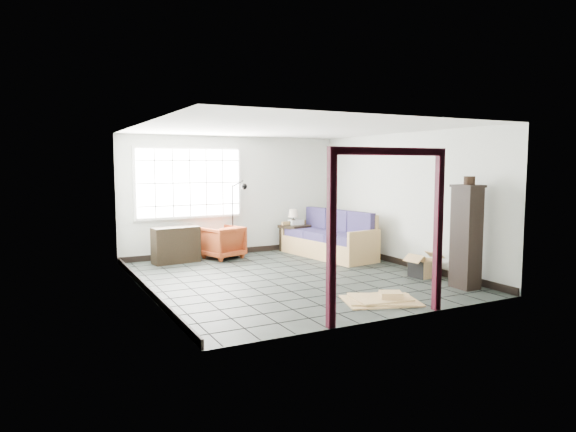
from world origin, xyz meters
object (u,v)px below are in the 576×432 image
armchair (222,240)px  futon_sofa (331,240)px  side_table (294,230)px  tall_shelf (466,236)px

armchair → futon_sofa: bearing=139.6°
armchair → side_table: bearing=164.4°
tall_shelf → side_table: bearing=101.7°
armchair → side_table: (1.77, 0.08, 0.12)m
side_table → armchair: bearing=-177.5°
side_table → tall_shelf: tall_shelf is taller
futon_sofa → tall_shelf: 3.47m
futon_sofa → armchair: futon_sofa is taller
armchair → tall_shelf: bearing=102.7°
side_table → tall_shelf: (0.79, -4.37, 0.35)m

